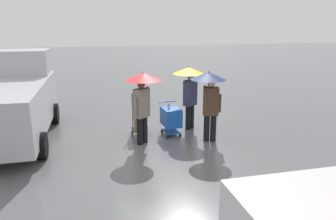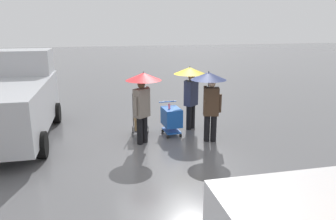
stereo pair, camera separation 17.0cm
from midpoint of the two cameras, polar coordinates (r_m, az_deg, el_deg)
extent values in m
plane|color=#5B5B5E|center=(9.70, -2.56, -5.73)|extent=(90.00, 90.00, 0.00)
cube|color=#B7BABF|center=(10.59, -26.53, 0.47)|extent=(2.13, 5.26, 1.40)
cube|color=#B7BABF|center=(12.24, -25.21, 7.74)|extent=(1.88, 1.46, 0.84)
cube|color=black|center=(13.04, -24.21, 4.63)|extent=(1.66, 0.11, 0.63)
cube|color=#232326|center=(13.29, -23.70, 0.21)|extent=(1.96, 0.22, 0.24)
cylinder|color=black|center=(12.12, -20.00, -0.59)|extent=(0.26, 0.73, 0.72)
cylinder|color=black|center=(9.07, -22.17, -5.94)|extent=(0.26, 0.73, 0.72)
cube|color=#1951B2|center=(10.12, 0.06, -1.22)|extent=(0.55, 0.78, 0.56)
cube|color=#1951B2|center=(10.26, 0.06, -3.69)|extent=(0.50, 0.70, 0.04)
cylinder|color=#1951B2|center=(10.41, -0.64, 1.51)|extent=(0.58, 0.06, 0.04)
sphere|color=black|center=(10.08, 1.72, -4.59)|extent=(0.10, 0.10, 0.10)
sphere|color=black|center=(9.96, -0.55, -4.83)|extent=(0.10, 0.10, 0.10)
sphere|color=black|center=(10.62, 0.63, -3.54)|extent=(0.10, 0.10, 0.10)
sphere|color=black|center=(10.51, -1.53, -3.76)|extent=(0.10, 0.10, 0.10)
cylinder|color=#E0668E|center=(9.98, -0.20, -0.87)|extent=(0.08, 0.29, 0.69)
cube|color=#515156|center=(10.21, -5.53, -3.41)|extent=(0.56, 0.67, 0.03)
cylinder|color=#515156|center=(10.35, -4.43, 0.04)|extent=(0.04, 0.04, 1.10)
cylinder|color=#515156|center=(10.34, -6.86, -0.03)|extent=(0.04, 0.04, 1.10)
cylinder|color=black|center=(10.54, -4.25, -3.45)|extent=(0.08, 0.21, 0.20)
cylinder|color=black|center=(10.53, -6.86, -3.53)|extent=(0.08, 0.21, 0.20)
cube|color=#A37F51|center=(10.16, -5.56, -2.43)|extent=(0.43, 0.58, 0.34)
cube|color=tan|center=(10.06, -5.61, -0.63)|extent=(0.45, 0.50, 0.33)
cylinder|color=black|center=(9.42, -5.58, -3.77)|extent=(0.18, 0.18, 0.82)
cylinder|color=black|center=(9.55, -4.75, -3.47)|extent=(0.18, 0.18, 0.82)
cube|color=slate|center=(9.25, -5.28, 1.25)|extent=(0.52, 0.49, 0.84)
sphere|color=brown|center=(9.14, -5.36, 4.54)|extent=(0.22, 0.22, 0.22)
cylinder|color=slate|center=(9.09, -6.40, 0.64)|extent=(0.10, 0.10, 0.55)
cylinder|color=slate|center=(9.35, -4.65, 2.79)|extent=(0.26, 0.30, 0.50)
cylinder|color=#333338|center=(9.24, -4.91, 3.66)|extent=(0.02, 0.02, 0.86)
cone|color=red|center=(9.18, -4.97, 5.98)|extent=(1.04, 1.04, 0.22)
sphere|color=#333338|center=(9.16, -4.98, 6.79)|extent=(0.04, 0.04, 0.04)
cylinder|color=black|center=(10.89, 3.78, -1.13)|extent=(0.18, 0.18, 0.82)
cylinder|color=black|center=(10.73, 3.16, -1.36)|extent=(0.18, 0.18, 0.82)
cube|color=#282D47|center=(10.61, 3.54, 3.07)|extent=(0.52, 0.49, 0.84)
sphere|color=tan|center=(10.51, 3.59, 5.95)|extent=(0.22, 0.22, 0.22)
cylinder|color=#282D47|center=(10.83, 4.33, 3.03)|extent=(0.10, 0.10, 0.55)
cylinder|color=#282D47|center=(10.41, 3.07, 4.08)|extent=(0.26, 0.30, 0.50)
cylinder|color=#333338|center=(10.45, 3.26, 5.02)|extent=(0.02, 0.02, 0.86)
cone|color=yellow|center=(10.39, 3.29, 7.08)|extent=(1.04, 1.04, 0.22)
sphere|color=#333338|center=(10.38, 3.30, 7.79)|extent=(0.04, 0.04, 0.04)
cylinder|color=black|center=(9.73, 7.60, -3.21)|extent=(0.18, 0.18, 0.82)
cylinder|color=black|center=(9.71, 6.43, -3.22)|extent=(0.18, 0.18, 0.82)
cube|color=#473323|center=(9.49, 7.18, 1.55)|extent=(0.50, 0.39, 0.84)
sphere|color=beige|center=(9.38, 7.28, 4.76)|extent=(0.22, 0.22, 0.22)
cylinder|color=#473323|center=(9.54, 8.72, 1.25)|extent=(0.10, 0.10, 0.55)
cylinder|color=#473323|center=(9.40, 6.14, 2.83)|extent=(0.18, 0.32, 0.50)
cylinder|color=#333338|center=(9.40, 6.65, 3.80)|extent=(0.02, 0.02, 0.86)
cone|color=navy|center=(9.33, 6.72, 6.09)|extent=(1.04, 1.04, 0.22)
sphere|color=#333338|center=(9.31, 6.74, 6.88)|extent=(0.04, 0.04, 0.04)
camera|label=1|loc=(0.08, -90.53, -0.14)|focal=34.04mm
camera|label=2|loc=(0.08, 89.47, 0.14)|focal=34.04mm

